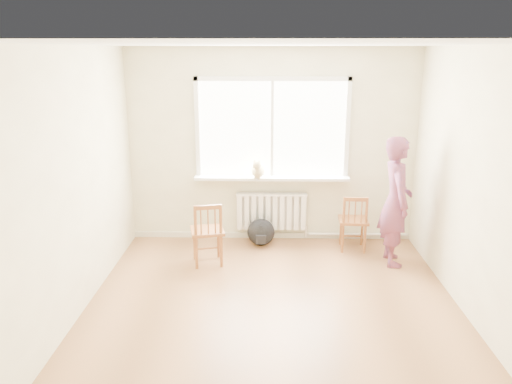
# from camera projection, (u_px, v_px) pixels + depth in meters

# --- Properties ---
(floor) EXTENTS (4.50, 4.50, 0.00)m
(floor) POSITION_uv_depth(u_px,v_px,m) (273.00, 316.00, 5.15)
(floor) COLOR #9F6A41
(floor) RESTS_ON ground
(ceiling) EXTENTS (4.50, 4.50, 0.00)m
(ceiling) POSITION_uv_depth(u_px,v_px,m) (276.00, 44.00, 4.41)
(ceiling) COLOR white
(ceiling) RESTS_ON back_wall
(back_wall) EXTENTS (4.00, 0.01, 2.70)m
(back_wall) POSITION_uv_depth(u_px,v_px,m) (272.00, 147.00, 6.95)
(back_wall) COLOR beige
(back_wall) RESTS_ON ground
(window) EXTENTS (2.12, 0.05, 1.42)m
(window) POSITION_uv_depth(u_px,v_px,m) (272.00, 125.00, 6.84)
(window) COLOR white
(window) RESTS_ON back_wall
(windowsill) EXTENTS (2.15, 0.22, 0.04)m
(windowsill) POSITION_uv_depth(u_px,v_px,m) (272.00, 178.00, 6.96)
(windowsill) COLOR white
(windowsill) RESTS_ON back_wall
(radiator) EXTENTS (1.00, 0.12, 0.55)m
(radiator) POSITION_uv_depth(u_px,v_px,m) (271.00, 211.00, 7.11)
(radiator) COLOR white
(radiator) RESTS_ON back_wall
(heating_pipe) EXTENTS (1.40, 0.04, 0.04)m
(heating_pipe) POSITION_uv_depth(u_px,v_px,m) (358.00, 234.00, 7.21)
(heating_pipe) COLOR silver
(heating_pipe) RESTS_ON back_wall
(baseboard) EXTENTS (4.00, 0.03, 0.08)m
(baseboard) POSITION_uv_depth(u_px,v_px,m) (271.00, 235.00, 7.29)
(baseboard) COLOR beige
(baseboard) RESTS_ON ground
(chair_left) EXTENTS (0.48, 0.47, 0.83)m
(chair_left) POSITION_uv_depth(u_px,v_px,m) (208.00, 234.00, 6.29)
(chair_left) COLOR #9A542C
(chair_left) RESTS_ON floor
(chair_right) EXTENTS (0.41, 0.39, 0.78)m
(chair_right) POSITION_uv_depth(u_px,v_px,m) (354.00, 223.00, 6.75)
(chair_right) COLOR #9A542C
(chair_right) RESTS_ON floor
(person) EXTENTS (0.40, 0.60, 1.65)m
(person) POSITION_uv_depth(u_px,v_px,m) (396.00, 201.00, 6.25)
(person) COLOR #CE447A
(person) RESTS_ON floor
(cat) EXTENTS (0.21, 0.43, 0.29)m
(cat) POSITION_uv_depth(u_px,v_px,m) (258.00, 170.00, 6.84)
(cat) COLOR beige
(cat) RESTS_ON windowsill
(backpack) EXTENTS (0.42, 0.34, 0.38)m
(backpack) POSITION_uv_depth(u_px,v_px,m) (261.00, 232.00, 6.98)
(backpack) COLOR black
(backpack) RESTS_ON floor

